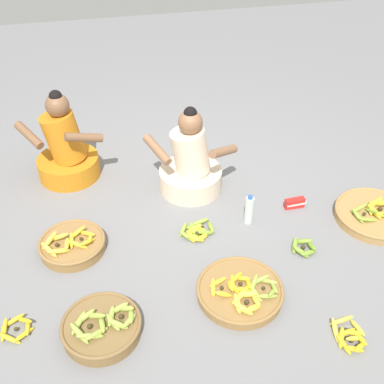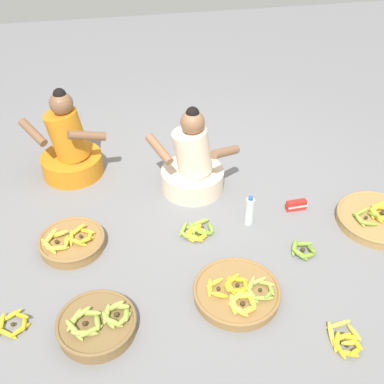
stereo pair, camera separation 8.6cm
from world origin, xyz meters
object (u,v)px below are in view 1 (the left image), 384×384
Objects in this scene: banana_basket_front_right at (375,215)px; loose_bananas_front_center at (17,328)px; vendor_woman_front at (190,165)px; loose_bananas_mid_left at (197,232)px; loose_bananas_near_bicycle at (304,247)px; vendor_woman_behind at (66,150)px; loose_bananas_front_left at (350,336)px; banana_basket_mid_right at (72,244)px; banana_basket_back_center at (102,327)px; banana_basket_back_right at (241,291)px; water_bottle at (249,210)px; packet_carton_stack at (295,203)px.

banana_basket_front_right is 2.67m from loose_bananas_front_center.
loose_bananas_mid_left is (-0.08, -0.57, -0.21)m from vendor_woman_front.
loose_bananas_near_bicycle is (1.96, 0.25, 0.00)m from loose_bananas_front_center.
vendor_woman_behind is 2.55m from banana_basket_front_right.
loose_bananas_front_left is at bearing -52.85° from vendor_woman_behind.
loose_bananas_front_center is (-0.35, -0.63, -0.03)m from banana_basket_mid_right.
vendor_woman_behind is at bearing 132.46° from loose_bananas_mid_left.
banana_basket_back_right is (0.89, 0.09, -0.01)m from banana_basket_back_center.
banana_basket_mid_right is 1.66m from loose_bananas_near_bicycle.
loose_bananas_front_center is 0.89× the size of water_bottle.
banana_basket_front_right reaches higher than banana_basket_back_right.
water_bottle is at bearing 168.84° from banana_basket_front_right.
loose_bananas_near_bicycle is (-0.67, -0.20, -0.02)m from banana_basket_front_right.
banana_basket_mid_right is at bearing -90.26° from vendor_woman_behind.
loose_bananas_front_center is at bearing -154.92° from loose_bananas_mid_left.
vendor_woman_front is at bearing 151.37° from banana_basket_front_right.
water_bottle is at bearing 102.49° from loose_bananas_front_left.
loose_bananas_front_left is at bearing -14.56° from loose_bananas_front_center.
loose_bananas_front_left is (1.57, -1.13, -0.03)m from banana_basket_mid_right.
water_bottle reaches higher than banana_basket_front_right.
banana_basket_front_right is 1.30× the size of banana_basket_mid_right.
banana_basket_back_right reaches higher than packet_carton_stack.
water_bottle is at bearing 126.70° from loose_bananas_near_bicycle.
water_bottle is at bearing 20.91° from loose_bananas_front_center.
banana_basket_front_right reaches higher than loose_bananas_near_bicycle.
vendor_woman_front is at bearing 40.95° from loose_bananas_front_center.
banana_basket_back_center is 0.52m from loose_bananas_front_center.
banana_basket_front_right is at bearing -26.68° from packet_carton_stack.
loose_bananas_front_left is at bearing -70.45° from vendor_woman_front.
banana_basket_back_right reaches higher than loose_bananas_front_left.
loose_bananas_mid_left is at bearing -2.73° from banana_basket_mid_right.
banana_basket_mid_right reaches higher than banana_basket_front_right.
packet_carton_stack is at bearing 82.28° from loose_bananas_front_left.
banana_basket_front_right is 0.61m from packet_carton_stack.
vendor_woman_behind is at bearing 140.53° from loose_bananas_near_bicycle.
banana_basket_back_right is at bearing -32.78° from banana_basket_mid_right.
packet_carton_stack is at bearing 9.22° from loose_bananas_mid_left.
banana_basket_back_center is at bearing -122.99° from vendor_woman_front.
banana_basket_back_center is 1.90× the size of water_bottle.
banana_basket_back_right is 2.23× the size of water_bottle.
banana_basket_back_center is at bearing -151.85° from packet_carton_stack.
packet_carton_stack is (0.13, 0.47, 0.01)m from loose_bananas_near_bicycle.
vendor_woman_behind is 3.06× the size of loose_bananas_front_left.
loose_bananas_near_bicycle is at bearing -55.42° from vendor_woman_front.
banana_basket_back_center is at bearing -165.46° from loose_bananas_near_bicycle.
loose_bananas_front_center is at bearing 178.26° from banana_basket_back_right.
banana_basket_front_right is 1.09× the size of banana_basket_back_right.
loose_bananas_front_left is (0.59, -1.66, -0.21)m from vendor_woman_front.
loose_bananas_near_bicycle is 0.49m from packet_carton_stack.
banana_basket_front_right is 0.70m from loose_bananas_near_bicycle.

